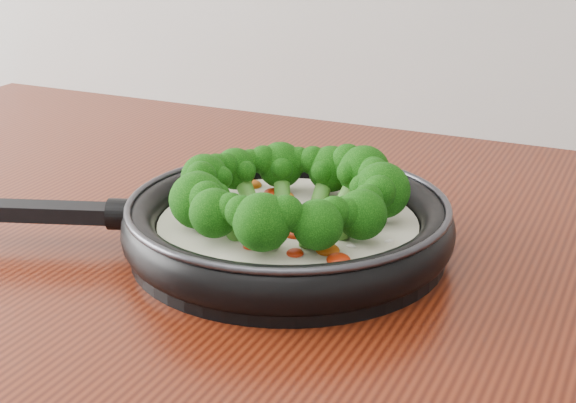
% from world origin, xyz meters
% --- Properties ---
extents(skillet, '(0.50, 0.38, 0.09)m').
position_xyz_m(skillet, '(-0.08, 1.05, 0.93)').
color(skillet, black).
rests_on(skillet, counter).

